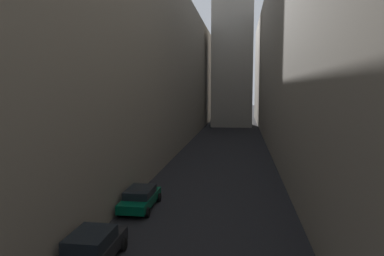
{
  "coord_description": "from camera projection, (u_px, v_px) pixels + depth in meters",
  "views": [
    {
      "loc": [
        1.98,
        5.29,
        7.67
      ],
      "look_at": [
        0.0,
        19.6,
        6.1
      ],
      "focal_mm": 33.35,
      "sensor_mm": 36.0,
      "label": 1
    }
  ],
  "objects": [
    {
      "name": "ground_plane",
      "position": [
        224.0,
        153.0,
        43.16
      ],
      "size": [
        264.0,
        264.0,
        0.0
      ],
      "primitive_type": "plane",
      "color": "black"
    },
    {
      "name": "building_block_right",
      "position": [
        324.0,
        58.0,
        42.31
      ],
      "size": [
        12.35,
        108.0,
        22.78
      ],
      "primitive_type": "cube",
      "color": "gray",
      "rests_on": "ground"
    },
    {
      "name": "parked_car_left_third",
      "position": [
        91.0,
        248.0,
        15.5
      ],
      "size": [
        2.03,
        4.57,
        1.51
      ],
      "rotation": [
        0.0,
        0.0,
        1.57
      ],
      "color": "black",
      "rests_on": "ground"
    },
    {
      "name": "parked_car_left_far",
      "position": [
        140.0,
        198.0,
        22.98
      ],
      "size": [
        1.97,
        4.47,
        1.34
      ],
      "rotation": [
        0.0,
        0.0,
        1.57
      ],
      "color": "#05472D",
      "rests_on": "ground"
    },
    {
      "name": "building_block_left",
      "position": [
        134.0,
        68.0,
        45.61
      ],
      "size": [
        12.45,
        108.0,
        20.66
      ],
      "primitive_type": "cube",
      "color": "gray",
      "rests_on": "ground"
    }
  ]
}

